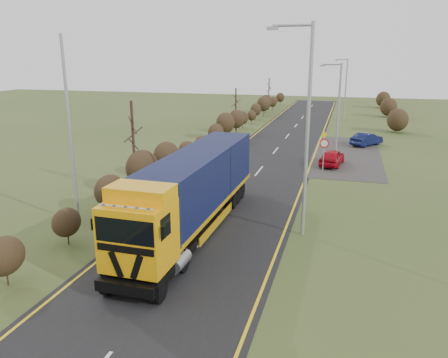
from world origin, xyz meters
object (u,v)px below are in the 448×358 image
at_px(speed_sign, 324,148).
at_px(lorry, 193,188).
at_px(car_red_hatchback, 332,157).
at_px(streetlight_near, 305,123).
at_px(car_blue_sedan, 367,139).

bearing_deg(speed_sign, lorry, -111.62).
distance_m(lorry, speed_sign, 15.19).
bearing_deg(lorry, car_red_hatchback, 70.27).
bearing_deg(car_red_hatchback, streetlight_near, 95.11).
bearing_deg(speed_sign, car_red_hatchback, 76.18).
height_order(car_red_hatchback, car_blue_sedan, car_red_hatchback).
height_order(lorry, streetlight_near, streetlight_near).
relative_size(lorry, streetlight_near, 1.44).
height_order(lorry, speed_sign, lorry).
bearing_deg(streetlight_near, lorry, -167.69).
bearing_deg(lorry, speed_sign, 69.20).
distance_m(lorry, car_blue_sedan, 27.41).
relative_size(streetlight_near, speed_sign, 3.91).
bearing_deg(car_red_hatchback, speed_sign, 84.69).
xyz_separation_m(streetlight_near, speed_sign, (0.34, 12.96, -3.80)).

